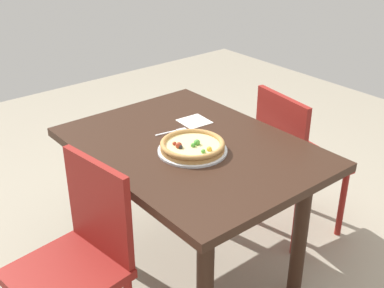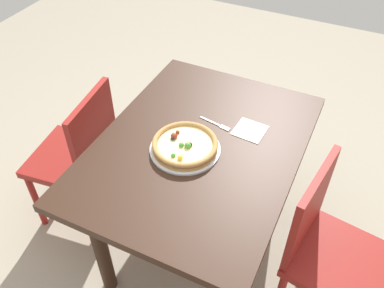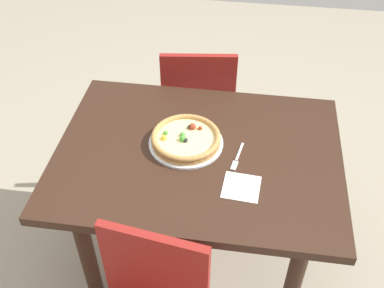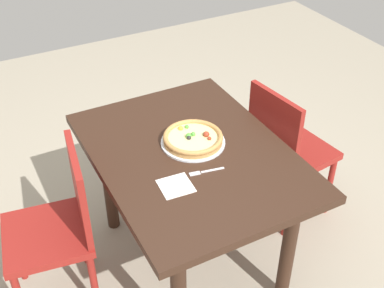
{
  "view_description": "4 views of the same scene",
  "coord_description": "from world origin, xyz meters",
  "px_view_note": "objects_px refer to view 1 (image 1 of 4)",
  "views": [
    {
      "loc": [
        1.58,
        -1.29,
        1.78
      ],
      "look_at": [
        0.03,
        -0.02,
        0.77
      ],
      "focal_mm": 46.42,
      "sensor_mm": 36.0,
      "label": 1
    },
    {
      "loc": [
        1.22,
        0.55,
        2.0
      ],
      "look_at": [
        0.03,
        -0.02,
        0.77
      ],
      "focal_mm": 38.2,
      "sensor_mm": 36.0,
      "label": 2
    },
    {
      "loc": [
        -0.17,
        1.38,
        2.06
      ],
      "look_at": [
        0.03,
        -0.02,
        0.77
      ],
      "focal_mm": 43.16,
      "sensor_mm": 36.0,
      "label": 3
    },
    {
      "loc": [
        -1.68,
        0.88,
        2.17
      ],
      "look_at": [
        0.03,
        -0.02,
        0.77
      ],
      "focal_mm": 46.6,
      "sensor_mm": 36.0,
      "label": 4
    }
  ],
  "objects_px": {
    "chair_near": "(79,258)",
    "chair_far": "(295,160)",
    "dining_table": "(192,166)",
    "napkin": "(194,121)",
    "plate": "(193,150)",
    "pizza": "(192,145)",
    "fork": "(174,131)"
  },
  "relations": [
    {
      "from": "dining_table",
      "to": "pizza",
      "type": "relative_size",
      "value": 4.05
    },
    {
      "from": "plate",
      "to": "pizza",
      "type": "relative_size",
      "value": 1.08
    },
    {
      "from": "pizza",
      "to": "fork",
      "type": "bearing_deg",
      "value": 164.42
    },
    {
      "from": "dining_table",
      "to": "plate",
      "type": "bearing_deg",
      "value": -35.6
    },
    {
      "from": "dining_table",
      "to": "chair_near",
      "type": "distance_m",
      "value": 0.68
    },
    {
      "from": "pizza",
      "to": "napkin",
      "type": "bearing_deg",
      "value": 138.95
    },
    {
      "from": "chair_near",
      "to": "pizza",
      "type": "xyz_separation_m",
      "value": [
        -0.03,
        0.61,
        0.3
      ]
    },
    {
      "from": "dining_table",
      "to": "napkin",
      "type": "xyz_separation_m",
      "value": [
        -0.19,
        0.17,
        0.11
      ]
    },
    {
      "from": "pizza",
      "to": "fork",
      "type": "distance_m",
      "value": 0.23
    },
    {
      "from": "dining_table",
      "to": "plate",
      "type": "relative_size",
      "value": 3.76
    },
    {
      "from": "dining_table",
      "to": "napkin",
      "type": "relative_size",
      "value": 8.43
    },
    {
      "from": "fork",
      "to": "chair_near",
      "type": "bearing_deg",
      "value": -149.4
    },
    {
      "from": "dining_table",
      "to": "pizza",
      "type": "bearing_deg",
      "value": -35.74
    },
    {
      "from": "chair_near",
      "to": "chair_far",
      "type": "height_order",
      "value": "same"
    },
    {
      "from": "pizza",
      "to": "dining_table",
      "type": "bearing_deg",
      "value": 144.26
    },
    {
      "from": "chair_far",
      "to": "plate",
      "type": "relative_size",
      "value": 2.79
    },
    {
      "from": "chair_far",
      "to": "plate",
      "type": "bearing_deg",
      "value": -84.41
    },
    {
      "from": "dining_table",
      "to": "pizza",
      "type": "xyz_separation_m",
      "value": [
        0.06,
        -0.04,
        0.14
      ]
    },
    {
      "from": "chair_far",
      "to": "plate",
      "type": "height_order",
      "value": "chair_far"
    },
    {
      "from": "chair_far",
      "to": "napkin",
      "type": "bearing_deg",
      "value": -112.0
    },
    {
      "from": "pizza",
      "to": "napkin",
      "type": "height_order",
      "value": "pizza"
    },
    {
      "from": "fork",
      "to": "napkin",
      "type": "xyz_separation_m",
      "value": [
        -0.03,
        0.15,
        -0.0
      ]
    },
    {
      "from": "napkin",
      "to": "pizza",
      "type": "bearing_deg",
      "value": -41.05
    },
    {
      "from": "fork",
      "to": "plate",
      "type": "bearing_deg",
      "value": -95.07
    },
    {
      "from": "dining_table",
      "to": "chair_near",
      "type": "bearing_deg",
      "value": -82.6
    },
    {
      "from": "dining_table",
      "to": "chair_near",
      "type": "xyz_separation_m",
      "value": [
        0.08,
        -0.65,
        -0.15
      ]
    },
    {
      "from": "napkin",
      "to": "dining_table",
      "type": "bearing_deg",
      "value": -42.5
    },
    {
      "from": "chair_far",
      "to": "pizza",
      "type": "xyz_separation_m",
      "value": [
        -0.04,
        -0.69,
        0.3
      ]
    },
    {
      "from": "dining_table",
      "to": "fork",
      "type": "distance_m",
      "value": 0.2
    },
    {
      "from": "dining_table",
      "to": "chair_near",
      "type": "relative_size",
      "value": 1.35
    },
    {
      "from": "fork",
      "to": "pizza",
      "type": "bearing_deg",
      "value": -95.15
    },
    {
      "from": "dining_table",
      "to": "chair_far",
      "type": "xyz_separation_m",
      "value": [
        0.09,
        0.65,
        -0.15
      ]
    }
  ]
}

